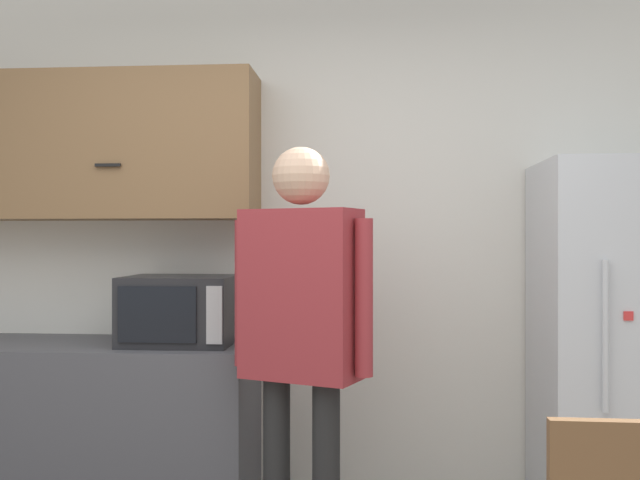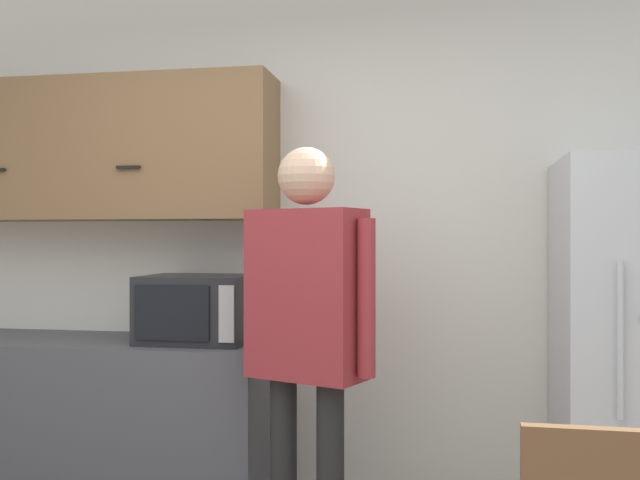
# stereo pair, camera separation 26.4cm
# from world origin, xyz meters

# --- Properties ---
(back_wall) EXTENTS (6.00, 0.06, 2.70)m
(back_wall) POSITION_xyz_m (0.00, 2.06, 1.35)
(back_wall) COLOR silver
(back_wall) RESTS_ON ground_plane
(counter) EXTENTS (2.02, 0.59, 0.89)m
(counter) POSITION_xyz_m (-1.19, 1.74, 0.45)
(counter) COLOR #4C4C51
(counter) RESTS_ON ground_plane
(upper_cabinets) EXTENTS (2.02, 0.36, 0.70)m
(upper_cabinets) POSITION_xyz_m (-1.19, 1.86, 1.83)
(upper_cabinets) COLOR olive
(microwave) EXTENTS (0.50, 0.42, 0.32)m
(microwave) POSITION_xyz_m (-0.52, 1.74, 1.05)
(microwave) COLOR #232326
(microwave) RESTS_ON counter
(person) EXTENTS (0.58, 0.37, 1.75)m
(person) POSITION_xyz_m (0.09, 1.33, 1.08)
(person) COLOR black
(person) RESTS_ON ground_plane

